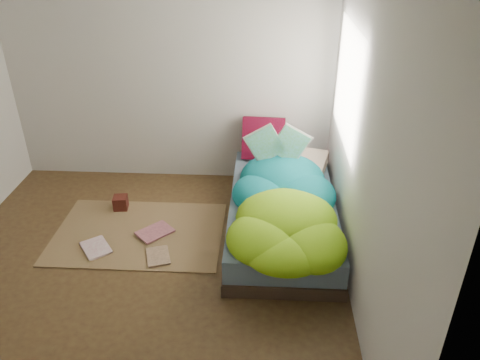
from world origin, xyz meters
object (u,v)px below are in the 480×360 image
wooden_box (121,203)px  open_book (278,135)px  bed (282,213)px  floor_book_a (84,252)px  pillow_magenta (263,138)px  floor_book_b (148,227)px

wooden_box → open_book: bearing=3.8°
bed → floor_book_a: bearing=-164.0°
floor_book_a → pillow_magenta: bearing=4.2°
floor_book_a → floor_book_b: bearing=3.6°
bed → floor_book_a: (-1.79, -0.51, -0.15)m
open_book → floor_book_b: bearing=-163.3°
bed → floor_book_a: bed is taller
pillow_magenta → open_book: 0.59m
open_book → floor_book_b: open_book is taller
wooden_box → pillow_magenta: bearing=22.8°
pillow_magenta → wooden_box: (-1.46, -0.61, -0.49)m
pillow_magenta → wooden_box: 1.66m
pillow_magenta → open_book: open_book is taller
pillow_magenta → floor_book_a: (-1.59, -1.37, -0.54)m
open_book → floor_book_a: bearing=-156.6°
bed → wooden_box: 1.68m
wooden_box → floor_book_a: wooden_box is taller
bed → open_book: open_book is taller
pillow_magenta → wooden_box: size_ratio=3.28×
pillow_magenta → wooden_box: pillow_magenta is taller
pillow_magenta → open_book: (0.14, -0.51, 0.27)m
wooden_box → floor_book_a: 0.77m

